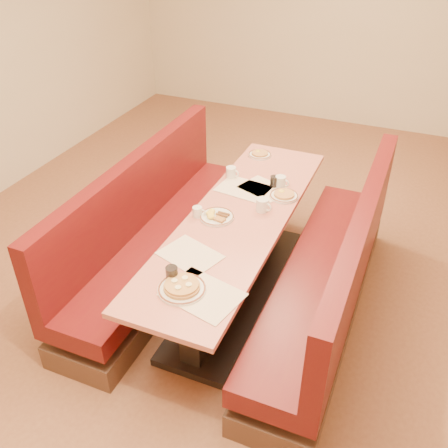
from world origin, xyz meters
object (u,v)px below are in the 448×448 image
at_px(coffee_mug_b, 198,212).
at_px(soda_tumbler_near, 172,274).
at_px(pancake_plate, 182,288).
at_px(coffee_mug_d, 231,172).
at_px(coffee_mug_a, 263,205).
at_px(diner_table, 237,257).
at_px(booth_left, 156,237).
at_px(soda_tumbler_mid, 274,181).
at_px(booth_right, 330,282).
at_px(eggs_plate, 216,216).
at_px(coffee_mug_c, 281,181).

xyz_separation_m(coffee_mug_b, soda_tumbler_near, (0.17, -0.73, 0.01)).
xyz_separation_m(pancake_plate, coffee_mug_d, (-0.26, 1.45, 0.02)).
xyz_separation_m(coffee_mug_a, coffee_mug_d, (-0.42, 0.40, -0.01)).
bearing_deg(diner_table, booth_left, 180.00).
bearing_deg(soda_tumbler_mid, diner_table, -101.03).
distance_m(diner_table, pancake_plate, 0.98).
relative_size(diner_table, booth_right, 1.00).
distance_m(booth_right, coffee_mug_a, 0.75).
relative_size(booth_left, eggs_plate, 9.72).
bearing_deg(pancake_plate, coffee_mug_c, 83.41).
bearing_deg(soda_tumbler_near, booth_right, 44.96).
xyz_separation_m(booth_right, coffee_mug_d, (-1.01, 0.55, 0.44)).
bearing_deg(pancake_plate, coffee_mug_a, 81.63).
height_order(booth_right, soda_tumbler_mid, booth_right).
distance_m(coffee_mug_a, soda_tumbler_mid, 0.39).
bearing_deg(coffee_mug_b, booth_left, 159.57).
xyz_separation_m(eggs_plate, coffee_mug_c, (0.30, 0.63, 0.03)).
height_order(coffee_mug_a, soda_tumbler_mid, coffee_mug_a).
distance_m(diner_table, coffee_mug_c, 0.71).
distance_m(coffee_mug_a, coffee_mug_b, 0.49).
height_order(coffee_mug_d, soda_tumbler_near, soda_tumbler_near).
distance_m(booth_left, eggs_plate, 0.72).
relative_size(diner_table, soda_tumbler_mid, 27.14).
bearing_deg(coffee_mug_c, diner_table, -95.25).
bearing_deg(soda_tumbler_near, coffee_mug_b, 103.04).
relative_size(coffee_mug_d, soda_tumbler_mid, 1.29).
height_order(coffee_mug_c, soda_tumbler_mid, same).
height_order(coffee_mug_d, soda_tumbler_mid, soda_tumbler_mid).
bearing_deg(eggs_plate, coffee_mug_d, 102.17).
relative_size(booth_right, pancake_plate, 8.45).
distance_m(coffee_mug_b, coffee_mug_d, 0.66).
height_order(coffee_mug_b, soda_tumbler_mid, soda_tumbler_mid).
bearing_deg(pancake_plate, eggs_plate, 98.97).
bearing_deg(coffee_mug_c, soda_tumbler_mid, -150.71).
bearing_deg(pancake_plate, booth_right, 50.32).
bearing_deg(eggs_plate, coffee_mug_a, 38.58).
distance_m(coffee_mug_c, coffee_mug_d, 0.43).
bearing_deg(eggs_plate, booth_right, 5.27).
bearing_deg(coffee_mug_a, soda_tumbler_near, -84.70).
bearing_deg(diner_table, coffee_mug_a, 45.66).
bearing_deg(eggs_plate, coffee_mug_b, -167.17).
distance_m(booth_right, soda_tumbler_mid, 0.93).
bearing_deg(coffee_mug_d, coffee_mug_c, 8.69).
bearing_deg(coffee_mug_a, coffee_mug_d, 155.54).
height_order(booth_left, coffee_mug_b, booth_left).
bearing_deg(soda_tumbler_mid, booth_right, -40.39).
relative_size(pancake_plate, soda_tumbler_mid, 3.21).
height_order(eggs_plate, coffee_mug_d, coffee_mug_d).
bearing_deg(coffee_mug_b, soda_tumbler_near, -83.63).
relative_size(coffee_mug_d, soda_tumbler_near, 1.14).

